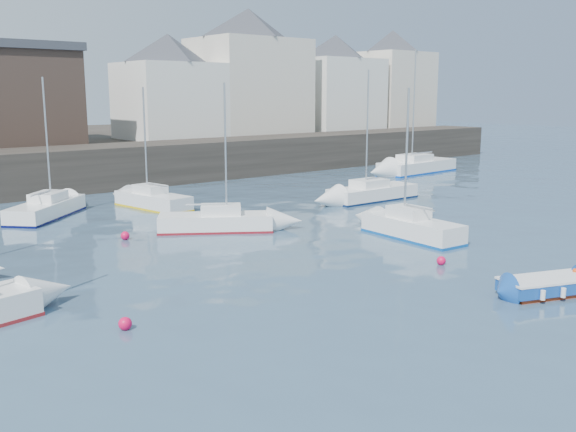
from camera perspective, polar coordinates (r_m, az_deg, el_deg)
water at (r=20.71m, az=21.99°, el=-8.93°), size 220.00×220.00×0.00m
quay_wall at (r=47.59m, az=-18.02°, el=4.03°), size 90.00×5.00×3.00m
land_strip at (r=64.60m, az=-24.01°, el=5.20°), size 90.00×32.00×2.80m
bldg_east_a at (r=63.27m, az=-3.49°, el=12.73°), size 13.36×13.36×11.80m
bldg_east_b at (r=69.95m, az=4.21°, el=11.78°), size 11.88×11.88×9.95m
bldg_east_c at (r=76.46m, az=9.20°, el=11.97°), size 11.14×11.14×10.95m
bldg_east_d at (r=57.93m, az=-10.52°, el=11.32°), size 11.14×11.14×8.95m
blue_dinghy at (r=23.51m, az=22.02°, el=-5.73°), size 3.50×2.45×0.61m
sailboat_b at (r=32.02m, az=-6.40°, el=-0.48°), size 5.66×4.63×7.23m
sailboat_c at (r=30.75m, az=10.92°, el=-0.97°), size 2.13×5.42×6.98m
sailboat_d at (r=41.30m, az=7.50°, el=2.09°), size 6.43×2.18×8.15m
sailboat_f at (r=38.94m, az=-11.93°, el=1.42°), size 2.57×5.65×7.08m
sailboat_g at (r=56.28m, az=11.38°, el=4.39°), size 8.28×3.11×10.29m
sailboat_h at (r=37.69m, az=-20.66°, el=0.64°), size 5.59×5.42×7.59m
buoy_near at (r=19.45m, az=-14.25°, el=-9.75°), size 0.39×0.39×0.39m
buoy_mid at (r=26.37m, az=13.45°, el=-4.23°), size 0.37×0.37×0.37m
buoy_far at (r=30.94m, az=-14.26°, el=-2.04°), size 0.41×0.41×0.41m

